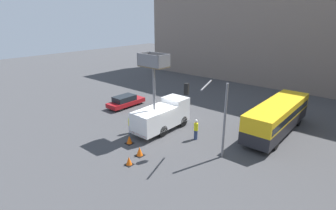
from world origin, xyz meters
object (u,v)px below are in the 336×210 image
traffic_cone_near_truck (129,140)px  traffic_cone_far_side (129,161)px  traffic_light_pole (211,107)px  traffic_cone_mid_road (140,152)px  parked_car_curbside (125,101)px  utility_truck (162,114)px  city_bus (277,115)px  road_worker_directing (196,129)px  road_worker_near_truck (130,124)px

traffic_cone_near_truck → traffic_cone_far_side: bearing=-41.9°
traffic_light_pole → traffic_cone_far_side: 7.39m
traffic_cone_mid_road → parked_car_curbside: bearing=144.4°
utility_truck → city_bus: (8.65, 6.51, 0.11)m
traffic_cone_near_truck → traffic_light_pole: bearing=24.8°
city_bus → road_worker_directing: size_ratio=5.51×
road_worker_directing → traffic_cone_near_truck: size_ratio=2.59×
traffic_cone_near_truck → parked_car_curbside: bearing=141.1°
road_worker_directing → parked_car_curbside: (-11.65, 1.79, -0.24)m
road_worker_near_truck → traffic_cone_far_side: bearing=7.1°
road_worker_near_truck → parked_car_curbside: road_worker_near_truck is taller
city_bus → road_worker_near_truck: city_bus is taller
road_worker_directing → traffic_cone_far_side: bearing=70.7°
traffic_light_pole → road_worker_directing: size_ratio=3.14×
city_bus → parked_car_curbside: (-16.65, -4.25, -1.06)m
road_worker_directing → traffic_cone_near_truck: bearing=40.4°
traffic_cone_far_side → road_worker_near_truck: bearing=137.0°
city_bus → traffic_cone_mid_road: bearing=136.6°
road_worker_near_truck → traffic_cone_mid_road: size_ratio=2.32×
road_worker_near_truck → traffic_cone_near_truck: bearing=5.3°
utility_truck → road_worker_directing: size_ratio=3.94×
utility_truck → road_worker_near_truck: 3.16m
utility_truck → city_bus: size_ratio=0.72×
traffic_cone_mid_road → road_worker_near_truck: bearing=147.4°
traffic_cone_far_side → traffic_light_pole: bearing=55.0°
traffic_light_pole → traffic_cone_mid_road: traffic_light_pole is taller
traffic_cone_near_truck → traffic_cone_far_side: traffic_cone_near_truck is taller
traffic_cone_far_side → parked_car_curbside: size_ratio=0.14×
road_worker_near_truck → traffic_cone_mid_road: bearing=17.5°
traffic_light_pole → traffic_cone_mid_road: bearing=-137.1°
road_worker_directing → parked_car_curbside: size_ratio=0.40×
utility_truck → traffic_cone_far_side: 6.87m
traffic_light_pole → traffic_cone_far_side: bearing=-125.0°
city_bus → road_worker_near_truck: (-10.47, -8.96, -0.91)m
road_worker_directing → parked_car_curbside: bearing=-17.0°
traffic_cone_near_truck → traffic_cone_mid_road: 2.37m
traffic_cone_mid_road → parked_car_curbside: parked_car_curbside is taller
traffic_cone_far_side → traffic_cone_mid_road: bearing=105.0°
road_worker_directing → traffic_cone_far_side: size_ratio=2.87×
road_worker_near_truck → traffic_cone_far_side: road_worker_near_truck is taller
utility_truck → parked_car_curbside: (-8.01, 2.26, -0.95)m
parked_car_curbside → traffic_light_pole: bearing=-13.5°
utility_truck → road_worker_directing: (3.64, 0.47, -0.71)m
parked_car_curbside → traffic_cone_mid_road: bearing=-35.6°
utility_truck → traffic_cone_mid_road: utility_truck is taller
traffic_light_pole → road_worker_near_truck: (-7.80, -1.35, -3.18)m
parked_car_curbside → utility_truck: bearing=-15.7°
city_bus → traffic_cone_near_truck: 13.85m
parked_car_curbside → road_worker_near_truck: bearing=-37.3°
road_worker_near_truck → traffic_cone_mid_road: road_worker_near_truck is taller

